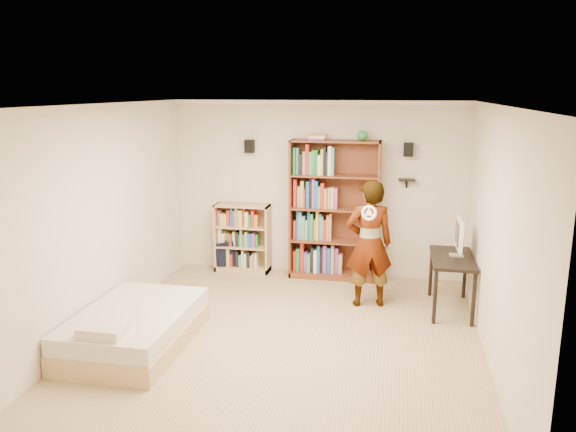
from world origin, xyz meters
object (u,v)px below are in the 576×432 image
(tall_bookshelf, at_px, (334,211))
(computer_desk, at_px, (451,284))
(low_bookshelf, at_px, (243,238))
(person, at_px, (369,244))
(daybed, at_px, (135,323))

(tall_bookshelf, distance_m, computer_desk, 2.08)
(low_bookshelf, xyz_separation_m, person, (2.05, -1.08, 0.32))
(computer_desk, distance_m, person, 1.19)
(tall_bookshelf, height_order, computer_desk, tall_bookshelf)
(tall_bookshelf, xyz_separation_m, daybed, (-1.94, -2.81, -0.80))
(daybed, bearing_deg, computer_desk, 26.33)
(daybed, bearing_deg, person, 34.88)
(low_bookshelf, distance_m, person, 2.34)
(tall_bookshelf, relative_size, computer_desk, 1.97)
(tall_bookshelf, height_order, person, tall_bookshelf)
(low_bookshelf, relative_size, person, 0.63)
(daybed, height_order, person, person)
(daybed, distance_m, person, 3.14)
(computer_desk, bearing_deg, low_bookshelf, 161.37)
(computer_desk, xyz_separation_m, daybed, (-3.61, -1.78, -0.10))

